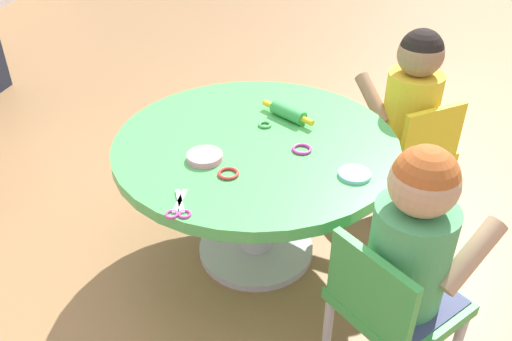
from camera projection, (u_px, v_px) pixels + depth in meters
The scene contains 13 objects.
ground_plane at pixel (256, 251), 2.06m from camera, with size 10.00×10.00×0.00m, color #9E7247.
craft_table at pixel (256, 166), 1.85m from camera, with size 0.97×0.97×0.50m.
child_chair_left at pixel (390, 305), 1.43m from camera, with size 0.42×0.42×0.54m.
seated_child_left at pixel (414, 236), 1.33m from camera, with size 0.44×0.43×0.51m.
child_chair_right at pixel (410, 150), 2.11m from camera, with size 0.42×0.42×0.54m.
seated_child_right at pixel (412, 95), 2.01m from camera, with size 0.44×0.42×0.51m.
rolling_pin at pixel (288, 113), 1.90m from camera, with size 0.14×0.20×0.05m.
craft_scissors at pixel (179, 208), 1.46m from camera, with size 0.14×0.09×0.01m.
playdough_blob_0 at pixel (205, 157), 1.67m from camera, with size 0.11×0.11×0.02m, color pink.
playdough_blob_1 at pixel (355, 174), 1.60m from camera, with size 0.10×0.10×0.01m, color #8CCCF2.
cookie_cutter_0 at pixel (265, 125), 1.86m from camera, with size 0.05×0.05×0.01m, color #4CB259.
cookie_cutter_1 at pixel (228, 174), 1.61m from camera, with size 0.07×0.07×0.01m, color red.
cookie_cutter_2 at pixel (302, 149), 1.73m from camera, with size 0.07×0.07×0.01m, color #D83FA5.
Camera 1 is at (-1.51, -0.32, 1.40)m, focal length 37.01 mm.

